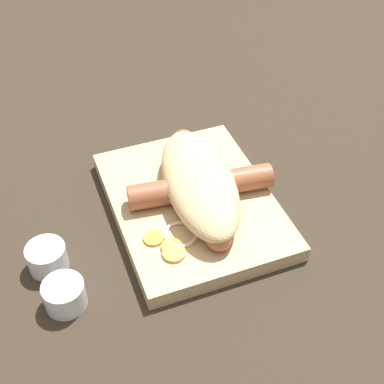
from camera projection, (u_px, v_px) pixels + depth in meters
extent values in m
plane|color=#33281E|center=(192.00, 210.00, 0.68)|extent=(3.00, 3.00, 0.00)
cube|color=tan|center=(192.00, 204.00, 0.67)|extent=(0.25, 0.19, 0.02)
ellipsoid|color=#DBBC84|center=(200.00, 182.00, 0.65)|extent=(0.21, 0.11, 0.05)
cylinder|color=#9E5638|center=(200.00, 184.00, 0.66)|extent=(0.05, 0.18, 0.03)
sphere|color=#9E5638|center=(220.00, 238.00, 0.59)|extent=(0.03, 0.03, 0.03)
sphere|color=#9E5638|center=(183.00, 141.00, 0.72)|extent=(0.03, 0.03, 0.03)
cylinder|color=orange|center=(154.00, 238.00, 0.61)|extent=(0.03, 0.03, 0.00)
cylinder|color=orange|center=(172.00, 247.00, 0.60)|extent=(0.03, 0.03, 0.00)
cylinder|color=#F99E4C|center=(174.00, 253.00, 0.60)|extent=(0.04, 0.04, 0.00)
torus|color=silver|center=(181.00, 234.00, 0.62)|extent=(0.04, 0.04, 0.00)
cylinder|color=white|center=(47.00, 258.00, 0.60)|extent=(0.04, 0.04, 0.03)
cylinder|color=maroon|center=(49.00, 263.00, 0.61)|extent=(0.04, 0.04, 0.01)
cylinder|color=white|center=(65.00, 295.00, 0.56)|extent=(0.04, 0.04, 0.03)
cylinder|color=#4C662D|center=(66.00, 300.00, 0.57)|extent=(0.04, 0.04, 0.01)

